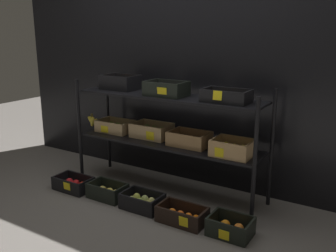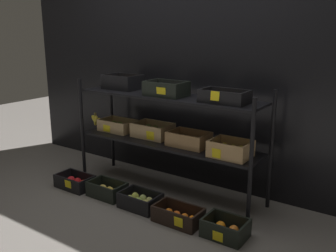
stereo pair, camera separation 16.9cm
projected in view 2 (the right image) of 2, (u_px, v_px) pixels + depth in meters
name	position (u px, v px, depth m)	size (l,w,h in m)	color
ground_plane	(168.00, 191.00, 3.47)	(10.00, 10.00, 0.00)	#605B56
storefront_wall	(193.00, 81.00, 3.55)	(4.14, 0.12, 1.95)	black
display_rack	(166.00, 120.00, 3.31)	(1.87, 0.45, 1.03)	black
crate_ground_apple_red	(75.00, 183.00, 3.53)	(0.35, 0.22, 0.13)	black
crate_ground_apple_gold	(107.00, 191.00, 3.34)	(0.33, 0.21, 0.13)	black
crate_ground_pear	(140.00, 201.00, 3.13)	(0.34, 0.22, 0.13)	black
crate_ground_tangerine	(178.00, 217.00, 2.89)	(0.37, 0.22, 0.13)	black
crate_ground_orange	(225.00, 230.00, 2.70)	(0.31, 0.23, 0.14)	black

